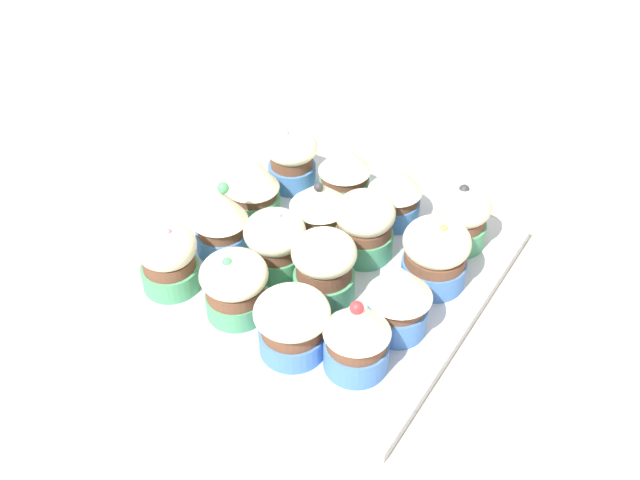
{
  "coord_description": "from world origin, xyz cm",
  "views": [
    {
      "loc": [
        -29.38,
        46.5,
        51.29
      ],
      "look_at": [
        0.0,
        0.0,
        4.2
      ],
      "focal_mm": 42.07,
      "sensor_mm": 36.0,
      "label": 1
    }
  ],
  "objects_px": {
    "cupcake_15": "(168,258)",
    "cupcake_0": "(461,216)",
    "cupcake_9": "(324,266)",
    "cupcake_3": "(292,158)",
    "cupcake_4": "(435,253)",
    "cupcake_14": "(235,285)",
    "cupcake_7": "(252,185)",
    "cupcake_8": "(399,298)",
    "cupcake_11": "(220,218)",
    "baking_tray": "(320,267)",
    "cupcake_6": "(319,208)",
    "cupcake_12": "(357,336)",
    "cupcake_1": "(395,193)",
    "cupcake_2": "(344,172)",
    "cupcake_5": "(364,225)",
    "cupcake_13": "(292,323)",
    "cupcake_10": "(275,242)",
    "napkin": "(539,434)"
  },
  "relations": [
    {
      "from": "cupcake_7",
      "to": "cupcake_8",
      "type": "height_order",
      "value": "same"
    },
    {
      "from": "baking_tray",
      "to": "cupcake_13",
      "type": "height_order",
      "value": "cupcake_13"
    },
    {
      "from": "cupcake_11",
      "to": "cupcake_15",
      "type": "xyz_separation_m",
      "value": [
        0.01,
        0.07,
        -0.01
      ]
    },
    {
      "from": "cupcake_4",
      "to": "cupcake_10",
      "type": "bearing_deg",
      "value": 25.58
    },
    {
      "from": "cupcake_14",
      "to": "cupcake_3",
      "type": "bearing_deg",
      "value": -70.5
    },
    {
      "from": "cupcake_3",
      "to": "cupcake_4",
      "type": "relative_size",
      "value": 0.93
    },
    {
      "from": "cupcake_7",
      "to": "baking_tray",
      "type": "bearing_deg",
      "value": 163.64
    },
    {
      "from": "cupcake_4",
      "to": "cupcake_11",
      "type": "height_order",
      "value": "cupcake_11"
    },
    {
      "from": "cupcake_3",
      "to": "cupcake_10",
      "type": "xyz_separation_m",
      "value": [
        -0.07,
        0.13,
        0.0
      ]
    },
    {
      "from": "cupcake_6",
      "to": "cupcake_12",
      "type": "bearing_deg",
      "value": 132.17
    },
    {
      "from": "cupcake_7",
      "to": "cupcake_10",
      "type": "relative_size",
      "value": 1.07
    },
    {
      "from": "cupcake_4",
      "to": "cupcake_7",
      "type": "height_order",
      "value": "same"
    },
    {
      "from": "cupcake_4",
      "to": "cupcake_11",
      "type": "bearing_deg",
      "value": 19.51
    },
    {
      "from": "cupcake_3",
      "to": "cupcake_13",
      "type": "distance_m",
      "value": 0.24
    },
    {
      "from": "cupcake_15",
      "to": "cupcake_4",
      "type": "bearing_deg",
      "value": -146.62
    },
    {
      "from": "cupcake_4",
      "to": "napkin",
      "type": "xyz_separation_m",
      "value": [
        -0.15,
        0.11,
        -0.04
      ]
    },
    {
      "from": "cupcake_15",
      "to": "cupcake_0",
      "type": "bearing_deg",
      "value": -135.33
    },
    {
      "from": "cupcake_14",
      "to": "baking_tray",
      "type": "bearing_deg",
      "value": -106.7
    },
    {
      "from": "baking_tray",
      "to": "cupcake_15",
      "type": "xyz_separation_m",
      "value": [
        0.1,
        0.1,
        0.04
      ]
    },
    {
      "from": "cupcake_2",
      "to": "cupcake_8",
      "type": "height_order",
      "value": "cupcake_8"
    },
    {
      "from": "cupcake_11",
      "to": "cupcake_7",
      "type": "bearing_deg",
      "value": -82.26
    },
    {
      "from": "cupcake_3",
      "to": "cupcake_9",
      "type": "distance_m",
      "value": 0.18
    },
    {
      "from": "cupcake_0",
      "to": "cupcake_14",
      "type": "relative_size",
      "value": 1.02
    },
    {
      "from": "cupcake_6",
      "to": "cupcake_12",
      "type": "xyz_separation_m",
      "value": [
        -0.12,
        0.13,
        0.0
      ]
    },
    {
      "from": "cupcake_5",
      "to": "cupcake_6",
      "type": "distance_m",
      "value": 0.05
    },
    {
      "from": "cupcake_3",
      "to": "cupcake_12",
      "type": "relative_size",
      "value": 0.91
    },
    {
      "from": "cupcake_8",
      "to": "cupcake_9",
      "type": "distance_m",
      "value": 0.08
    },
    {
      "from": "cupcake_2",
      "to": "napkin",
      "type": "height_order",
      "value": "cupcake_2"
    },
    {
      "from": "cupcake_5",
      "to": "cupcake_10",
      "type": "distance_m",
      "value": 0.09
    },
    {
      "from": "cupcake_4",
      "to": "cupcake_13",
      "type": "bearing_deg",
      "value": 65.3
    },
    {
      "from": "cupcake_4",
      "to": "cupcake_5",
      "type": "bearing_deg",
      "value": -0.63
    },
    {
      "from": "cupcake_0",
      "to": "cupcake_9",
      "type": "distance_m",
      "value": 0.16
    },
    {
      "from": "baking_tray",
      "to": "cupcake_11",
      "type": "height_order",
      "value": "cupcake_11"
    },
    {
      "from": "cupcake_14",
      "to": "cupcake_8",
      "type": "bearing_deg",
      "value": -155.94
    },
    {
      "from": "cupcake_1",
      "to": "cupcake_11",
      "type": "distance_m",
      "value": 0.18
    },
    {
      "from": "cupcake_3",
      "to": "napkin",
      "type": "height_order",
      "value": "cupcake_3"
    },
    {
      "from": "cupcake_1",
      "to": "cupcake_4",
      "type": "distance_m",
      "value": 0.1
    },
    {
      "from": "cupcake_0",
      "to": "cupcake_4",
      "type": "distance_m",
      "value": 0.07
    },
    {
      "from": "cupcake_13",
      "to": "cupcake_15",
      "type": "distance_m",
      "value": 0.14
    },
    {
      "from": "cupcake_2",
      "to": "cupcake_1",
      "type": "bearing_deg",
      "value": 177.74
    },
    {
      "from": "cupcake_7",
      "to": "cupcake_1",
      "type": "bearing_deg",
      "value": -151.72
    },
    {
      "from": "cupcake_11",
      "to": "cupcake_15",
      "type": "height_order",
      "value": "cupcake_11"
    },
    {
      "from": "cupcake_8",
      "to": "cupcake_15",
      "type": "xyz_separation_m",
      "value": [
        0.21,
        0.06,
        -0.0
      ]
    },
    {
      "from": "cupcake_8",
      "to": "cupcake_15",
      "type": "distance_m",
      "value": 0.22
    },
    {
      "from": "cupcake_1",
      "to": "cupcake_2",
      "type": "distance_m",
      "value": 0.06
    },
    {
      "from": "cupcake_10",
      "to": "cupcake_11",
      "type": "distance_m",
      "value": 0.06
    },
    {
      "from": "cupcake_11",
      "to": "cupcake_13",
      "type": "relative_size",
      "value": 1.23
    },
    {
      "from": "cupcake_4",
      "to": "cupcake_1",
      "type": "bearing_deg",
      "value": -39.91
    },
    {
      "from": "cupcake_7",
      "to": "cupcake_0",
      "type": "bearing_deg",
      "value": -160.79
    },
    {
      "from": "cupcake_6",
      "to": "cupcake_11",
      "type": "relative_size",
      "value": 0.82
    }
  ]
}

